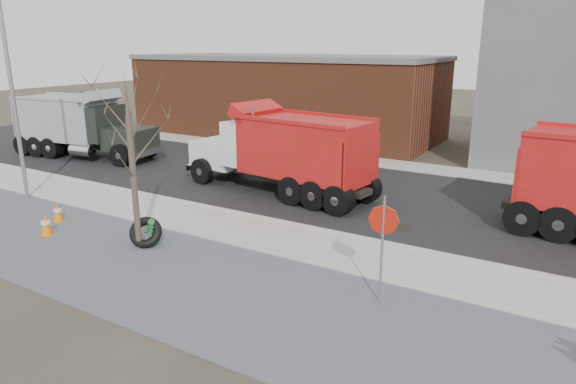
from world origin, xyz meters
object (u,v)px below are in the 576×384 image
Objects in this scene: truck_tire at (146,232)px; fire_hydrant at (152,233)px; dump_truck_grey at (80,123)px; stop_sign at (383,231)px; dump_truck_red_b at (283,149)px.

fire_hydrant is at bearing 60.04° from truck_tire.
truck_tire is at bearing -38.76° from dump_truck_grey.
dump_truck_grey is (-12.54, 7.49, 1.41)m from truck_tire.
fire_hydrant is 0.20m from truck_tire.
truck_tire reaches higher than fire_hydrant.
stop_sign is at bearing 2.62° from truck_tire.
stop_sign is (7.34, 0.17, 1.43)m from fire_hydrant.
dump_truck_grey is (-19.98, 7.15, 0.03)m from stop_sign.
dump_truck_red_b reaches higher than truck_tire.
stop_sign is 21.22m from dump_truck_grey.
dump_truck_red_b is 1.06× the size of dump_truck_grey.
fire_hydrant is at bearing 93.44° from dump_truck_red_b.
stop_sign is 0.31× the size of dump_truck_red_b.
dump_truck_grey reaches higher than fire_hydrant.
stop_sign is at bearing 142.74° from dump_truck_red_b.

